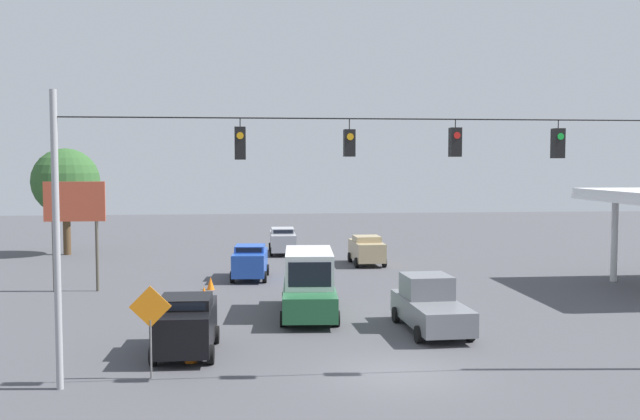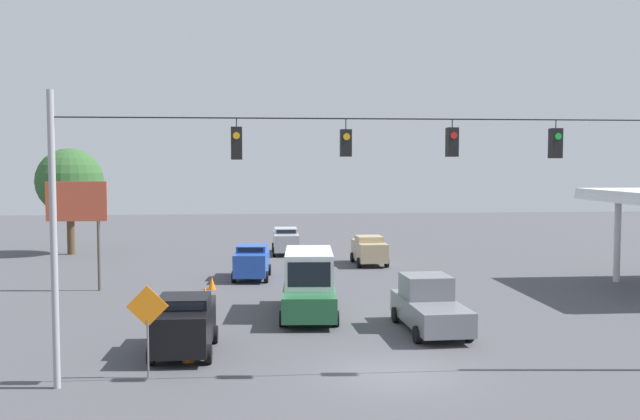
# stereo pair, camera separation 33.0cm
# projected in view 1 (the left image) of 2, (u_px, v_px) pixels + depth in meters

# --- Properties ---
(ground_plane) EXTENTS (140.00, 140.00, 0.00)m
(ground_plane) POSITION_uv_depth(u_px,v_px,m) (397.00, 374.00, 22.13)
(ground_plane) COLOR #47474C
(overhead_signal_span) EXTENTS (20.28, 0.38, 8.61)m
(overhead_signal_span) POSITION_uv_depth(u_px,v_px,m) (402.00, 200.00, 21.26)
(overhead_signal_span) COLOR #939399
(overhead_signal_span) RESTS_ON ground_plane
(box_truck_green_withflow_mid) EXTENTS (2.71, 6.55, 2.76)m
(box_truck_green_withflow_mid) POSITION_uv_depth(u_px,v_px,m) (309.00, 283.00, 30.61)
(box_truck_green_withflow_mid) COLOR #236038
(box_truck_green_withflow_mid) RESTS_ON ground_plane
(sedan_blue_withflow_far) EXTENTS (2.22, 4.19, 1.92)m
(sedan_blue_withflow_far) POSITION_uv_depth(u_px,v_px,m) (250.00, 261.00, 40.10)
(sedan_blue_withflow_far) COLOR #234CB2
(sedan_blue_withflow_far) RESTS_ON ground_plane
(pickup_truck_grey_crossing_near) EXTENTS (2.32, 5.30, 2.12)m
(pickup_truck_grey_crossing_near) POSITION_uv_depth(u_px,v_px,m) (430.00, 306.00, 27.77)
(pickup_truck_grey_crossing_near) COLOR slate
(pickup_truck_grey_crossing_near) RESTS_ON ground_plane
(sedan_tan_oncoming_deep) EXTENTS (2.05, 3.98, 1.86)m
(sedan_tan_oncoming_deep) POSITION_uv_depth(u_px,v_px,m) (367.00, 250.00, 45.78)
(sedan_tan_oncoming_deep) COLOR tan
(sedan_tan_oncoming_deep) RESTS_ON ground_plane
(sedan_silver_withflow_deep) EXTENTS (1.99, 4.58, 1.87)m
(sedan_silver_withflow_deep) POSITION_uv_depth(u_px,v_px,m) (283.00, 240.00, 51.25)
(sedan_silver_withflow_deep) COLOR #A8AAB2
(sedan_silver_withflow_deep) RESTS_ON ground_plane
(sedan_black_parked_shoulder) EXTENTS (2.13, 4.17, 1.99)m
(sedan_black_parked_shoulder) POSITION_uv_depth(u_px,v_px,m) (186.00, 324.00, 24.36)
(sedan_black_parked_shoulder) COLOR black
(sedan_black_parked_shoulder) RESTS_ON ground_plane
(traffic_cone_nearest) EXTENTS (0.40, 0.40, 0.66)m
(traffic_cone_nearest) POSITION_uv_depth(u_px,v_px,m) (191.00, 353.00, 23.34)
(traffic_cone_nearest) COLOR orange
(traffic_cone_nearest) RESTS_ON ground_plane
(traffic_cone_second) EXTENTS (0.40, 0.40, 0.66)m
(traffic_cone_second) POSITION_uv_depth(u_px,v_px,m) (190.00, 334.00, 25.80)
(traffic_cone_second) COLOR orange
(traffic_cone_second) RESTS_ON ground_plane
(traffic_cone_third) EXTENTS (0.40, 0.40, 0.66)m
(traffic_cone_third) POSITION_uv_depth(u_px,v_px,m) (195.00, 319.00, 28.44)
(traffic_cone_third) COLOR orange
(traffic_cone_third) RESTS_ON ground_plane
(traffic_cone_fourth) EXTENTS (0.40, 0.40, 0.66)m
(traffic_cone_fourth) POSITION_uv_depth(u_px,v_px,m) (204.00, 305.00, 31.12)
(traffic_cone_fourth) COLOR orange
(traffic_cone_fourth) RESTS_ON ground_plane
(traffic_cone_fifth) EXTENTS (0.40, 0.40, 0.66)m
(traffic_cone_fifth) POSITION_uv_depth(u_px,v_px,m) (204.00, 293.00, 34.00)
(traffic_cone_fifth) COLOR orange
(traffic_cone_fifth) RESTS_ON ground_plane
(traffic_cone_farthest) EXTENTS (0.40, 0.40, 0.66)m
(traffic_cone_farthest) POSITION_uv_depth(u_px,v_px,m) (211.00, 283.00, 36.74)
(traffic_cone_farthest) COLOR orange
(traffic_cone_farthest) RESTS_ON ground_plane
(roadside_billboard) EXTENTS (3.04, 0.16, 5.60)m
(roadside_billboard) POSITION_uv_depth(u_px,v_px,m) (75.00, 212.00, 36.03)
(roadside_billboard) COLOR #4C473D
(roadside_billboard) RESTS_ON ground_plane
(work_zone_sign) EXTENTS (1.27, 0.06, 2.84)m
(work_zone_sign) POSITION_uv_depth(u_px,v_px,m) (150.00, 314.00, 21.50)
(work_zone_sign) COLOR slate
(work_zone_sign) RESTS_ON ground_plane
(tree_horizon_left) EXTENTS (4.73, 4.73, 7.58)m
(tree_horizon_left) POSITION_uv_depth(u_px,v_px,m) (66.00, 182.00, 50.48)
(tree_horizon_left) COLOR #4C3823
(tree_horizon_left) RESTS_ON ground_plane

